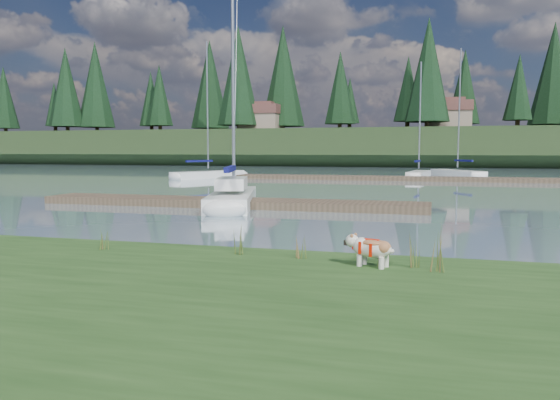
% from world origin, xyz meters
% --- Properties ---
extents(ground, '(200.00, 200.00, 0.00)m').
position_xyz_m(ground, '(0.00, 30.00, 0.00)').
color(ground, '#819CAD').
rests_on(ground, ground).
extents(bank, '(60.00, 9.00, 0.35)m').
position_xyz_m(bank, '(0.00, -6.00, 0.17)').
color(bank, '#2B4D1E').
rests_on(bank, ground).
extents(ridge, '(200.00, 20.00, 5.00)m').
position_xyz_m(ridge, '(0.00, 73.00, 2.50)').
color(ridge, black).
rests_on(ridge, ground).
extents(bulldog, '(0.87, 0.51, 0.51)m').
position_xyz_m(bulldog, '(3.07, -2.61, 0.67)').
color(bulldog, silver).
rests_on(bulldog, bank).
extents(sailboat_main, '(3.69, 8.12, 11.59)m').
position_xyz_m(sailboat_main, '(-4.03, 9.82, 0.42)').
color(sailboat_main, white).
rests_on(sailboat_main, ground).
extents(dock_near, '(16.00, 2.00, 0.30)m').
position_xyz_m(dock_near, '(-4.00, 9.00, 0.15)').
color(dock_near, '#4C3D2C').
rests_on(dock_near, ground).
extents(dock_far, '(26.00, 2.20, 0.30)m').
position_xyz_m(dock_far, '(2.00, 30.00, 0.15)').
color(dock_far, '#4C3D2C').
rests_on(dock_far, ground).
extents(sailboat_bg_0, '(4.70, 7.37, 10.95)m').
position_xyz_m(sailboat_bg_0, '(-13.21, 29.79, 0.32)').
color(sailboat_bg_0, white).
rests_on(sailboat_bg_0, ground).
extents(sailboat_bg_2, '(1.92, 6.18, 9.35)m').
position_xyz_m(sailboat_bg_2, '(2.95, 34.22, 0.33)').
color(sailboat_bg_2, white).
rests_on(sailboat_bg_2, ground).
extents(sailboat_bg_3, '(4.83, 7.07, 10.81)m').
position_xyz_m(sailboat_bg_3, '(5.68, 37.32, 0.33)').
color(sailboat_bg_3, white).
rests_on(sailboat_bg_3, ground).
extents(weed_0, '(0.17, 0.14, 0.65)m').
position_xyz_m(weed_0, '(0.61, -2.24, 0.62)').
color(weed_0, '#475B23').
rests_on(weed_0, bank).
extents(weed_1, '(0.17, 0.14, 0.46)m').
position_xyz_m(weed_1, '(1.78, -2.28, 0.54)').
color(weed_1, '#475B23').
rests_on(weed_1, bank).
extents(weed_2, '(0.17, 0.14, 0.77)m').
position_xyz_m(weed_2, '(4.12, -2.76, 0.67)').
color(weed_2, '#475B23').
rests_on(weed_2, bank).
extents(weed_3, '(0.17, 0.14, 0.54)m').
position_xyz_m(weed_3, '(-2.13, -2.47, 0.58)').
color(weed_3, '#475B23').
rests_on(weed_3, bank).
extents(weed_4, '(0.17, 0.14, 0.45)m').
position_xyz_m(weed_4, '(3.29, -2.60, 0.54)').
color(weed_4, '#475B23').
rests_on(weed_4, bank).
extents(weed_5, '(0.17, 0.14, 0.58)m').
position_xyz_m(weed_5, '(3.76, -2.56, 0.59)').
color(weed_5, '#475B23').
rests_on(weed_5, bank).
extents(mud_lip, '(60.00, 0.50, 0.14)m').
position_xyz_m(mud_lip, '(0.00, -1.60, 0.07)').
color(mud_lip, '#33281C').
rests_on(mud_lip, ground).
extents(conifer_0, '(5.72, 5.72, 14.15)m').
position_xyz_m(conifer_0, '(-55.00, 67.00, 12.64)').
color(conifer_0, '#382619').
rests_on(conifer_0, ridge).
extents(conifer_1, '(4.40, 4.40, 11.30)m').
position_xyz_m(conifer_1, '(-40.00, 71.00, 11.28)').
color(conifer_1, '#382619').
rests_on(conifer_1, ridge).
extents(conifer_2, '(6.60, 6.60, 16.05)m').
position_xyz_m(conifer_2, '(-25.00, 68.00, 13.54)').
color(conifer_2, '#382619').
rests_on(conifer_2, ridge).
extents(conifer_3, '(4.84, 4.84, 12.25)m').
position_xyz_m(conifer_3, '(-10.00, 72.00, 11.74)').
color(conifer_3, '#382619').
rests_on(conifer_3, ridge).
extents(conifer_4, '(6.16, 6.16, 15.10)m').
position_xyz_m(conifer_4, '(3.00, 66.00, 13.09)').
color(conifer_4, '#382619').
rests_on(conifer_4, ridge).
extents(conifer_5, '(3.96, 3.96, 10.35)m').
position_xyz_m(conifer_5, '(15.00, 70.00, 10.83)').
color(conifer_5, '#382619').
rests_on(conifer_5, ridge).
extents(house_0, '(6.30, 5.30, 4.65)m').
position_xyz_m(house_0, '(-22.00, 70.00, 7.31)').
color(house_0, gray).
rests_on(house_0, ridge).
extents(house_1, '(6.30, 5.30, 4.65)m').
position_xyz_m(house_1, '(6.00, 71.00, 7.31)').
color(house_1, gray).
rests_on(house_1, ridge).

